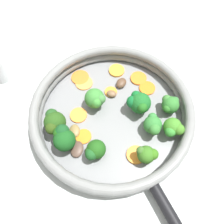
{
  "coord_description": "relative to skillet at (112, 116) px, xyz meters",
  "views": [
    {
      "loc": [
        0.22,
        0.04,
        0.45
      ],
      "look_at": [
        0.0,
        0.0,
        0.03
      ],
      "focal_mm": 35.0,
      "sensor_mm": 36.0,
      "label": 1
    }
  ],
  "objects": [
    {
      "name": "broccoli_floret_1",
      "position": [
        -0.02,
        -0.04,
        0.03
      ],
      "size": [
        0.05,
        0.05,
        0.05
      ],
      "color": "#82AE6A",
      "rests_on": "skillet"
    },
    {
      "name": "skillet_rivet_right",
      "position": [
        0.09,
        0.13,
        0.01
      ],
      "size": [
        0.01,
        0.01,
        0.01
      ],
      "primitive_type": "sphere",
      "color": "gray",
      "rests_on": "skillet"
    },
    {
      "name": "broccoli_floret_3",
      "position": [
        0.09,
        -0.02,
        0.03
      ],
      "size": [
        0.04,
        0.04,
        0.04
      ],
      "color": "#779460",
      "rests_on": "skillet"
    },
    {
      "name": "broccoli_floret_2",
      "position": [
        0.02,
        0.09,
        0.03
      ],
      "size": [
        0.05,
        0.04,
        0.05
      ],
      "color": "#6A8C4C",
      "rests_on": "skillet"
    },
    {
      "name": "carrot_slice_7",
      "position": [
        -0.06,
        -0.01,
        0.01
      ],
      "size": [
        0.03,
        0.03,
        0.0
      ],
      "primitive_type": "cylinder",
      "rotation": [
        0.0,
        0.0,
        3.16
      ],
      "color": "orange",
      "rests_on": "skillet"
    },
    {
      "name": "carrot_slice_6",
      "position": [
        0.06,
        -0.05,
        0.01
      ],
      "size": [
        0.04,
        0.04,
        0.0
      ],
      "primitive_type": "cylinder",
      "rotation": [
        0.0,
        0.0,
        2.98
      ],
      "color": "orange",
      "rests_on": "skillet"
    },
    {
      "name": "carrot_slice_3",
      "position": [
        -0.07,
        -0.08,
        0.01
      ],
      "size": [
        0.06,
        0.06,
        0.0
      ],
      "primitive_type": "cylinder",
      "rotation": [
        0.0,
        0.0,
        5.47
      ],
      "color": "#F49242",
      "rests_on": "skillet"
    },
    {
      "name": "carrot_slice_5",
      "position": [
        0.08,
        0.07,
        0.01
      ],
      "size": [
        0.06,
        0.06,
        0.01
      ],
      "primitive_type": "cylinder",
      "rotation": [
        0.0,
        0.0,
        3.98
      ],
      "color": "orange",
      "rests_on": "skillet"
    },
    {
      "name": "skillet_rivet_left",
      "position": [
        0.15,
        0.06,
        0.01
      ],
      "size": [
        0.01,
        0.01,
        0.01
      ],
      "primitive_type": "sphere",
      "color": "gray",
      "rests_on": "skillet"
    },
    {
      "name": "ground_plane",
      "position": [
        0.0,
        0.0,
        -0.01
      ],
      "size": [
        4.0,
        4.0,
        0.0
      ],
      "primitive_type": "plane",
      "color": "#B5BDBC"
    },
    {
      "name": "carrot_slice_8",
      "position": [
        -0.09,
        0.07,
        0.01
      ],
      "size": [
        0.04,
        0.04,
        0.0
      ],
      "primitive_type": "cylinder",
      "rotation": [
        0.0,
        0.0,
        1.76
      ],
      "color": "orange",
      "rests_on": "skillet"
    },
    {
      "name": "mushroom_piece_0",
      "position": [
        0.09,
        -0.06,
        0.01
      ],
      "size": [
        0.04,
        0.03,
        0.01
      ],
      "primitive_type": "ellipsoid",
      "rotation": [
        0.0,
        0.0,
        0.06
      ],
      "color": "brown",
      "rests_on": "skillet"
    },
    {
      "name": "skillet",
      "position": [
        0.0,
        0.0,
        0.0
      ],
      "size": [
        0.33,
        0.33,
        0.01
      ],
      "primitive_type": "cylinder",
      "color": "gray",
      "rests_on": "ground_plane"
    },
    {
      "name": "carrot_slice_1",
      "position": [
        -0.11,
        0.05,
        0.01
      ],
      "size": [
        0.04,
        0.04,
        0.0
      ],
      "primitive_type": "cylinder",
      "rotation": [
        0.0,
        0.0,
        3.17
      ],
      "color": "orange",
      "rests_on": "skillet"
    },
    {
      "name": "broccoli_floret_6",
      "position": [
        0.05,
        -0.11,
        0.04
      ],
      "size": [
        0.06,
        0.05,
        0.05
      ],
      "color": "#7BB667",
      "rests_on": "skillet"
    },
    {
      "name": "mushroom_piece_2",
      "position": [
        -0.05,
        -0.01,
        0.01
      ],
      "size": [
        0.02,
        0.03,
        0.01
      ],
      "primitive_type": "ellipsoid",
      "rotation": [
        0.0,
        0.0,
        4.61
      ],
      "color": "brown",
      "rests_on": "skillet"
    },
    {
      "name": "skillet_rim_wall",
      "position": [
        0.0,
        0.0,
        0.03
      ],
      "size": [
        0.35,
        0.35,
        0.04
      ],
      "color": "gray",
      "rests_on": "skillet"
    },
    {
      "name": "broccoli_floret_0",
      "position": [
        0.02,
        0.13,
        0.03
      ],
      "size": [
        0.04,
        0.04,
        0.05
      ],
      "color": "#7FA260",
      "rests_on": "skillet"
    },
    {
      "name": "carrot_slice_0",
      "position": [
        -0.09,
        -0.1,
        0.01
      ],
      "size": [
        0.05,
        0.05,
        0.0
      ],
      "primitive_type": "cylinder",
      "rotation": [
        0.0,
        0.0,
        1.77
      ],
      "color": "orange",
      "rests_on": "skillet"
    },
    {
      "name": "broccoli_floret_8",
      "position": [
        -0.04,
        0.12,
        0.03
      ],
      "size": [
        0.04,
        0.04,
        0.04
      ],
      "color": "#6DA056",
      "rests_on": "skillet"
    },
    {
      "name": "mushroom_piece_3",
      "position": [
        -0.09,
        0.01,
        0.01
      ],
      "size": [
        0.04,
        0.03,
        0.01
      ],
      "primitive_type": "ellipsoid",
      "rotation": [
        0.0,
        0.0,
        5.99
      ],
      "color": "brown",
      "rests_on": "skillet"
    },
    {
      "name": "carrot_slice_4",
      "position": [
        0.02,
        -0.07,
        0.01
      ],
      "size": [
        0.04,
        0.04,
        0.0
      ],
      "primitive_type": "cylinder",
      "rotation": [
        0.0,
        0.0,
        3.14
      ],
      "color": "orange",
      "rests_on": "skillet"
    },
    {
      "name": "broccoli_floret_5",
      "position": [
        0.08,
        -0.08,
        0.04
      ],
      "size": [
        0.05,
        0.05,
        0.06
      ],
      "color": "#7E9559",
      "rests_on": "skillet"
    },
    {
      "name": "broccoli_floret_4",
      "position": [
        0.09,
        0.08,
        0.03
      ],
      "size": [
        0.04,
        0.04,
        0.05
      ],
      "color": "#789B4E",
      "rests_on": "skillet"
    },
    {
      "name": "broccoli_floret_7",
      "position": [
        -0.02,
        0.05,
        0.04
      ],
      "size": [
        0.05,
        0.05,
        0.05
      ],
      "color": "#7AA74D",
      "rests_on": "skillet"
    },
    {
      "name": "carrot_slice_2",
      "position": [
        -0.12,
        -0.01,
        0.01
      ],
      "size": [
        0.05,
        0.05,
        0.01
      ],
      "primitive_type": "cylinder",
      "rotation": [
        0.0,
        0.0,
        5.6
      ],
      "color": "orange",
      "rests_on": "skillet"
    },
    {
      "name": "mushroom_piece_1",
      "position": [
        0.06,
        -0.07,
        0.01
      ],
      "size": [
        0.04,
        0.03,
        0.01
      ],
      "primitive_type": "ellipsoid",
      "rotation": [
        0.0,
        0.0,
        0.3
      ],
      "color": "olive",
      "rests_on": "skillet"
    }
  ]
}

